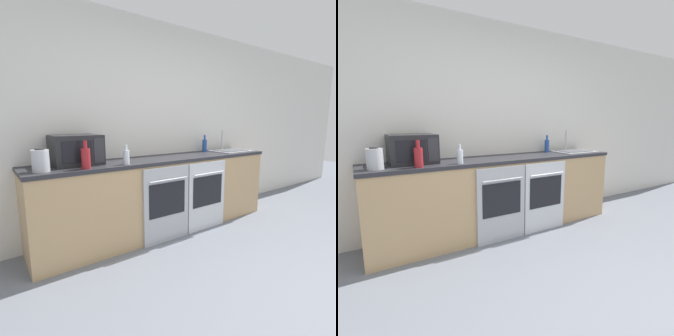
# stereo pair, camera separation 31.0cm
# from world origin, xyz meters

# --- Properties ---
(ground_plane) EXTENTS (16.00, 16.00, 0.00)m
(ground_plane) POSITION_xyz_m (0.00, 0.00, 0.00)
(ground_plane) COLOR slate
(wall_back) EXTENTS (10.00, 0.06, 2.60)m
(wall_back) POSITION_xyz_m (0.00, 2.31, 1.30)
(wall_back) COLOR silver
(wall_back) RESTS_ON ground_plane
(counter_back) EXTENTS (3.16, 0.61, 0.93)m
(counter_back) POSITION_xyz_m (0.00, 1.99, 0.46)
(counter_back) COLOR tan
(counter_back) RESTS_ON ground_plane
(oven_left) EXTENTS (0.61, 0.06, 0.87)m
(oven_left) POSITION_xyz_m (-0.17, 1.68, 0.44)
(oven_left) COLOR #A8AAAF
(oven_left) RESTS_ON ground_plane
(oven_right) EXTENTS (0.61, 0.06, 0.87)m
(oven_right) POSITION_xyz_m (0.46, 1.68, 0.44)
(oven_right) COLOR silver
(oven_right) RESTS_ON ground_plane
(microwave) EXTENTS (0.47, 0.38, 0.30)m
(microwave) POSITION_xyz_m (-1.02, 2.06, 1.08)
(microwave) COLOR #232326
(microwave) RESTS_ON counter_back
(bottle_clear) EXTENTS (0.07, 0.07, 0.20)m
(bottle_clear) POSITION_xyz_m (-0.61, 1.78, 1.01)
(bottle_clear) COLOR silver
(bottle_clear) RESTS_ON counter_back
(bottle_red) EXTENTS (0.08, 0.08, 0.26)m
(bottle_red) POSITION_xyz_m (-1.03, 1.78, 1.03)
(bottle_red) COLOR maroon
(bottle_red) RESTS_ON counter_back
(bottle_blue) EXTENTS (0.07, 0.07, 0.24)m
(bottle_blue) POSITION_xyz_m (0.85, 2.16, 1.02)
(bottle_blue) COLOR #234793
(bottle_blue) RESTS_ON counter_back
(kettle) EXTENTS (0.15, 0.15, 0.21)m
(kettle) POSITION_xyz_m (-1.40, 1.86, 1.03)
(kettle) COLOR #B7BABF
(kettle) RESTS_ON counter_back
(sink) EXTENTS (0.56, 0.44, 0.31)m
(sink) POSITION_xyz_m (1.19, 1.96, 0.94)
(sink) COLOR #A8AAAF
(sink) RESTS_ON counter_back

